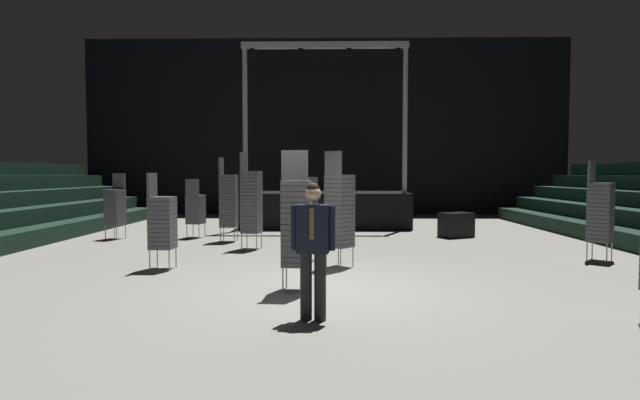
% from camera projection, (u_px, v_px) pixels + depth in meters
% --- Properties ---
extents(ground_plane, '(22.00, 30.00, 0.10)m').
position_uv_depth(ground_plane, '(321.00, 292.00, 8.01)').
color(ground_plane, gray).
extents(arena_end_wall, '(22.00, 0.30, 8.00)m').
position_uv_depth(arena_end_wall, '(326.00, 127.00, 22.78)').
color(arena_end_wall, black).
rests_on(arena_end_wall, ground_plane).
extents(stage_riser, '(5.76, 2.78, 6.15)m').
position_uv_depth(stage_riser, '(325.00, 206.00, 17.56)').
color(stage_riser, black).
rests_on(stage_riser, ground_plane).
extents(man_with_tie, '(0.57, 0.27, 1.75)m').
position_uv_depth(man_with_tie, '(313.00, 243.00, 6.26)').
color(man_with_tie, black).
rests_on(man_with_tie, ground_plane).
extents(chair_stack_front_left, '(0.51, 0.51, 2.39)m').
position_uv_depth(chair_stack_front_left, '(251.00, 201.00, 12.24)').
color(chair_stack_front_left, '#B2B5BA').
rests_on(chair_stack_front_left, ground_plane).
extents(chair_stack_front_right, '(0.47, 0.47, 2.22)m').
position_uv_depth(chair_stack_front_right, '(296.00, 221.00, 7.83)').
color(chair_stack_front_right, '#B2B5BA').
rests_on(chair_stack_front_right, ground_plane).
extents(chair_stack_mid_left, '(0.46, 0.46, 1.88)m').
position_uv_depth(chair_stack_mid_left, '(162.00, 221.00, 9.65)').
color(chair_stack_mid_left, '#B2B5BA').
rests_on(chair_stack_mid_left, ground_plane).
extents(chair_stack_mid_right, '(0.62, 0.62, 2.31)m').
position_uv_depth(chair_stack_mid_right, '(339.00, 210.00, 9.86)').
color(chair_stack_mid_right, '#B2B5BA').
rests_on(chair_stack_mid_right, ground_plane).
extents(chair_stack_rear_left, '(0.54, 0.54, 1.88)m').
position_uv_depth(chair_stack_rear_left, '(115.00, 206.00, 14.18)').
color(chair_stack_rear_left, '#B2B5BA').
rests_on(chair_stack_rear_left, ground_plane).
extents(chair_stack_rear_right, '(0.62, 0.62, 1.79)m').
position_uv_depth(chair_stack_rear_right, '(304.00, 218.00, 10.70)').
color(chair_stack_rear_right, '#B2B5BA').
rests_on(chair_stack_rear_right, ground_plane).
extents(chair_stack_rear_centre, '(0.62, 0.62, 2.14)m').
position_uv_depth(chair_stack_rear_centre, '(600.00, 211.00, 10.60)').
color(chair_stack_rear_centre, '#B2B5BA').
rests_on(chair_stack_rear_centre, ground_plane).
extents(chair_stack_aisle_left, '(0.52, 0.52, 1.71)m').
position_uv_depth(chair_stack_aisle_left, '(196.00, 208.00, 14.49)').
color(chair_stack_aisle_left, '#B2B5BA').
rests_on(chair_stack_aisle_left, ground_plane).
extents(chair_stack_aisle_right, '(0.45, 0.45, 2.31)m').
position_uv_depth(chair_stack_aisle_right, '(228.00, 200.00, 13.60)').
color(chair_stack_aisle_right, '#B2B5BA').
rests_on(chair_stack_aisle_right, ground_plane).
extents(equipment_road_case, '(1.07, 0.94, 0.72)m').
position_uv_depth(equipment_road_case, '(456.00, 225.00, 14.59)').
color(equipment_road_case, black).
rests_on(equipment_road_case, ground_plane).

